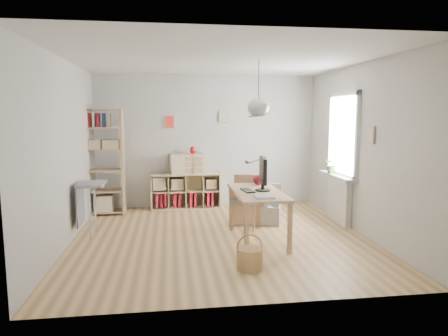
{
  "coord_description": "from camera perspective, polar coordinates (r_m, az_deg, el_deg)",
  "views": [
    {
      "loc": [
        -0.75,
        -5.96,
        1.89
      ],
      "look_at": [
        0.1,
        0.3,
        1.05
      ],
      "focal_mm": 32.0,
      "sensor_mm": 36.0,
      "label": 1
    }
  ],
  "objects": [
    {
      "name": "window_unit",
      "position": [
        7.21,
        16.7,
        4.55
      ],
      "size": [
        0.07,
        1.16,
        1.46
      ],
      "color": "white",
      "rests_on": "ground"
    },
    {
      "name": "wicker_basket",
      "position": [
        5.04,
        3.68,
        -12.7
      ],
      "size": [
        0.33,
        0.32,
        0.45
      ],
      "rotation": [
        0.0,
        0.0,
        0.02
      ],
      "color": "#A27B49",
      "rests_on": "ground"
    },
    {
      "name": "potted_plant",
      "position": [
        7.38,
        15.2,
        0.49
      ],
      "size": [
        0.32,
        0.29,
        0.31
      ],
      "primitive_type": "imported",
      "rotation": [
        0.0,
        0.0,
        -0.2
      ],
      "color": "#315D23",
      "rests_on": "windowsill"
    },
    {
      "name": "paper_tray",
      "position": [
        5.6,
        5.63,
        -4.04
      ],
      "size": [
        0.27,
        0.33,
        0.03
      ],
      "primitive_type": "cube",
      "rotation": [
        0.0,
        0.0,
        0.04
      ],
      "color": "silver",
      "rests_on": "desk"
    },
    {
      "name": "tall_bookshelf",
      "position": [
        7.91,
        -17.05,
        1.42
      ],
      "size": [
        0.8,
        0.38,
        2.0
      ],
      "color": "tan",
      "rests_on": "ground"
    },
    {
      "name": "cube_shelf",
      "position": [
        8.2,
        -5.65,
        -3.65
      ],
      "size": [
        1.4,
        0.38,
        0.72
      ],
      "color": "beige",
      "rests_on": "ground"
    },
    {
      "name": "chair",
      "position": [
        6.74,
        3.02,
        -4.3
      ],
      "size": [
        0.55,
        0.55,
        0.88
      ],
      "rotation": [
        0.0,
        0.0,
        -0.35
      ],
      "color": "gray",
      "rests_on": "ground"
    },
    {
      "name": "keyboard",
      "position": [
        6.04,
        3.38,
        -3.23
      ],
      "size": [
        0.17,
        0.37,
        0.02
      ],
      "primitive_type": "cube",
      "rotation": [
        0.0,
        0.0,
        0.12
      ],
      "color": "black",
      "rests_on": "desk"
    },
    {
      "name": "yarn_ball",
      "position": [
        6.57,
        4.92,
        -1.71
      ],
      "size": [
        0.16,
        0.16,
        0.16
      ],
      "primitive_type": "sphere",
      "color": "#46090F",
      "rests_on": "desk"
    },
    {
      "name": "drawer_chest",
      "position": [
        8.07,
        -5.32,
        0.6
      ],
      "size": [
        0.73,
        0.42,
        0.39
      ],
      "primitive_type": "cube",
      "rotation": [
        0.0,
        0.0,
        0.17
      ],
      "color": "beige",
      "rests_on": "cube_shelf"
    },
    {
      "name": "storage_chest",
      "position": [
        7.16,
        5.54,
        -5.97
      ],
      "size": [
        0.83,
        0.88,
        0.67
      ],
      "rotation": [
        0.0,
        0.0,
        -0.33
      ],
      "color": "silver",
      "rests_on": "ground"
    },
    {
      "name": "red_vase",
      "position": [
        8.04,
        -4.43,
        2.56
      ],
      "size": [
        0.13,
        0.13,
        0.16
      ],
      "primitive_type": "ellipsoid",
      "color": "maroon",
      "rests_on": "drawer_chest"
    },
    {
      "name": "side_table",
      "position": [
        6.56,
        -18.95,
        -3.58
      ],
      "size": [
        0.4,
        0.55,
        0.85
      ],
      "color": "gray",
      "rests_on": "ground"
    },
    {
      "name": "task_lamp",
      "position": [
        6.57,
        4.42,
        0.11
      ],
      "size": [
        0.4,
        0.15,
        0.42
      ],
      "color": "black",
      "rests_on": "desk"
    },
    {
      "name": "ground",
      "position": [
        6.3,
        -0.54,
        -9.89
      ],
      "size": [
        4.5,
        4.5,
        0.0
      ],
      "primitive_type": "plane",
      "color": "tan",
      "rests_on": "ground"
    },
    {
      "name": "radiator",
      "position": [
        7.34,
        16.11,
        -4.44
      ],
      "size": [
        0.1,
        0.8,
        0.8
      ],
      "primitive_type": "cube",
      "color": "silver",
      "rests_on": "ground"
    },
    {
      "name": "desk",
      "position": [
        6.08,
        4.79,
        -4.16
      ],
      "size": [
        0.7,
        1.5,
        0.75
      ],
      "color": "tan",
      "rests_on": "ground"
    },
    {
      "name": "monitor",
      "position": [
        6.04,
        5.58,
        -0.59
      ],
      "size": [
        0.23,
        0.58,
        0.51
      ],
      "rotation": [
        0.0,
        0.0,
        -0.12
      ],
      "color": "black",
      "rests_on": "desk"
    },
    {
      "name": "room_shell",
      "position": [
        5.95,
        4.93,
        8.61
      ],
      "size": [
        4.5,
        4.5,
        4.5
      ],
      "color": "silver",
      "rests_on": "ground"
    },
    {
      "name": "windowsill",
      "position": [
        7.25,
        15.87,
        -1.13
      ],
      "size": [
        0.22,
        1.2,
        0.06
      ],
      "primitive_type": "cube",
      "color": "silver",
      "rests_on": "radiator"
    }
  ]
}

